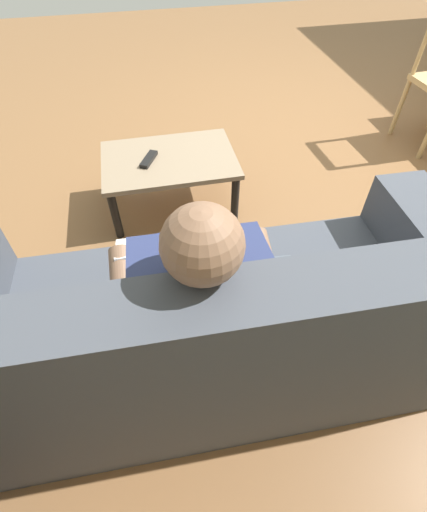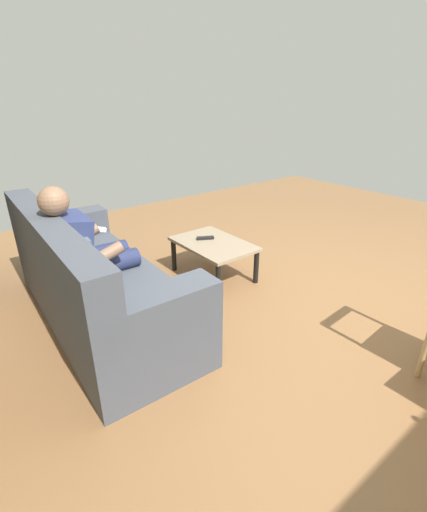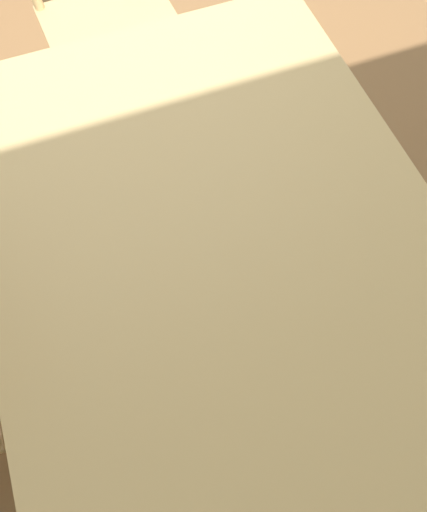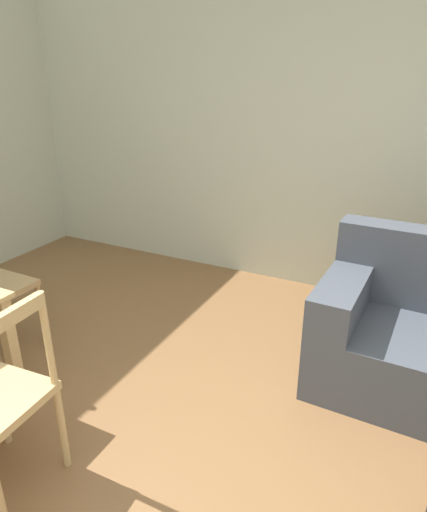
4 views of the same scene
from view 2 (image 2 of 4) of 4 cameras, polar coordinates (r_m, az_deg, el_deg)
name	(u,v)px [view 2 (image 2 of 4)]	position (r m, az deg, el deg)	size (l,w,h in m)	color
ground_plane	(354,315)	(3.27, 21.35, -8.69)	(8.13, 8.13, 0.00)	brown
couch	(92,283)	(2.98, -18.57, -4.12)	(2.13, 0.89, 0.91)	#474C56
person_lounging	(89,252)	(2.95, -19.00, 0.64)	(0.60, 0.84, 1.11)	navy
coffee_table	(214,247)	(3.55, 0.00, 1.39)	(0.81, 0.55, 0.36)	gray
tv_remote	(205,238)	(3.61, -1.31, 2.87)	(0.05, 0.17, 0.02)	black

